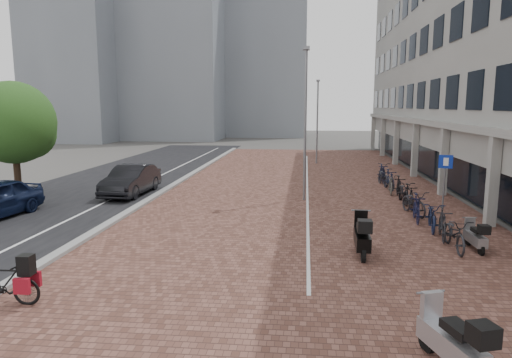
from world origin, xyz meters
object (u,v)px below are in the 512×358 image
object	(u,v)px
hero_bike	(4,283)
scooter_mid	(362,235)
parking_sign	(445,176)
scooter_back	(451,339)
scooter_front	(475,236)
car_dark	(131,180)

from	to	relation	value
hero_bike	scooter_mid	distance (m)	9.32
scooter_mid	parking_sign	bearing A→B (deg)	56.16
parking_sign	hero_bike	bearing A→B (deg)	-127.47
hero_bike	parking_sign	bearing A→B (deg)	-53.00
hero_bike	parking_sign	world-z (taller)	parking_sign
hero_bike	scooter_back	bearing A→B (deg)	-101.54
scooter_mid	parking_sign	distance (m)	6.42
parking_sign	scooter_mid	bearing A→B (deg)	-111.77
hero_bike	scooter_back	xyz separation A→B (m)	(9.00, -1.65, 0.08)
hero_bike	scooter_back	distance (m)	9.15
hero_bike	scooter_back	world-z (taller)	scooter_back
scooter_front	parking_sign	bearing A→B (deg)	84.37
car_dark	hero_bike	xyz separation A→B (m)	(2.00, -12.66, -0.22)
car_dark	scooter_back	distance (m)	18.05
scooter_front	scooter_mid	bearing A→B (deg)	-168.84
hero_bike	parking_sign	xyz separation A→B (m)	(12.00, 9.43, 1.15)
scooter_front	parking_sign	size ratio (longest dim) A/B	0.56
scooter_front	scooter_back	world-z (taller)	scooter_back
hero_bike	parking_sign	size ratio (longest dim) A/B	0.67
scooter_back	parking_sign	world-z (taller)	parking_sign
scooter_front	car_dark	bearing A→B (deg)	149.10
hero_bike	scooter_mid	bearing A→B (deg)	-63.60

